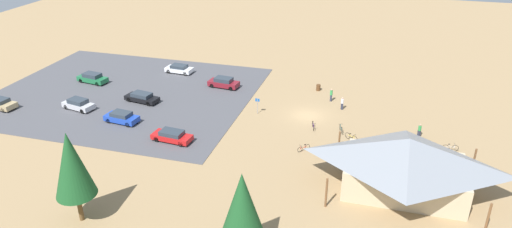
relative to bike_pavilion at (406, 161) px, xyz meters
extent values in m
plane|color=#9E7F56|center=(11.69, -13.86, -3.19)|extent=(160.00, 160.00, 0.00)
cube|color=#4C4C51|center=(38.13, -14.03, -3.17)|extent=(35.83, 30.22, 0.05)
cube|color=#C6B28E|center=(0.00, 0.00, -1.68)|extent=(11.04, 6.95, 3.02)
pyramid|color=gray|center=(0.00, 0.00, 1.12)|extent=(13.84, 9.75, 2.58)
cylinder|color=brown|center=(-6.71, -4.66, -1.68)|extent=(0.20, 0.20, 3.02)
cylinder|color=brown|center=(6.71, -4.66, -1.68)|extent=(0.20, 0.20, 3.02)
cylinder|color=brown|center=(-6.71, 4.66, -1.68)|extent=(0.20, 0.20, 3.02)
cylinder|color=brown|center=(6.71, 4.66, -1.68)|extent=(0.20, 0.20, 3.02)
cylinder|color=brown|center=(11.74, -22.56, -2.74)|extent=(0.60, 0.60, 0.90)
cylinder|color=#99999E|center=(18.07, -12.67, -2.09)|extent=(0.08, 0.08, 2.20)
cube|color=#1959B2|center=(18.07, -12.67, -1.29)|extent=(0.56, 0.04, 0.40)
cylinder|color=brown|center=(26.95, 12.40, -1.85)|extent=(0.42, 0.42, 2.69)
cone|color=#194C23|center=(26.95, 12.40, 2.46)|extent=(3.43, 3.43, 5.92)
cone|color=#194C23|center=(12.07, 12.69, 1.62)|extent=(3.41, 3.41, 5.52)
torus|color=black|center=(10.57, -10.98, -2.81)|extent=(0.23, 0.74, 0.76)
torus|color=black|center=(10.29, -9.92, -2.81)|extent=(0.23, 0.74, 0.76)
cylinder|color=#722D9E|center=(10.43, -10.45, -2.69)|extent=(0.29, 0.98, 0.04)
cylinder|color=#722D9E|center=(10.48, -10.64, -2.61)|extent=(0.04, 0.04, 0.41)
cube|color=black|center=(10.48, -10.64, -2.40)|extent=(0.13, 0.21, 0.05)
cylinder|color=#722D9E|center=(10.32, -10.02, -2.55)|extent=(0.04, 0.04, 0.52)
cylinder|color=black|center=(10.32, -10.02, -2.30)|extent=(0.47, 0.15, 0.03)
torus|color=black|center=(-0.84, -10.67, -2.86)|extent=(0.34, 0.61, 0.66)
torus|color=black|center=(-0.39, -9.80, -2.86)|extent=(0.34, 0.61, 0.66)
cylinder|color=#1E7F38|center=(-0.61, -10.23, -2.75)|extent=(0.45, 0.82, 0.04)
cylinder|color=#1E7F38|center=(-0.70, -10.39, -2.65)|extent=(0.04, 0.04, 0.43)
cube|color=black|center=(-0.70, -10.39, -2.43)|extent=(0.16, 0.21, 0.05)
cylinder|color=#1E7F38|center=(-0.43, -9.88, -2.65)|extent=(0.04, 0.04, 0.41)
cylinder|color=black|center=(-0.43, -9.88, -2.45)|extent=(0.44, 0.25, 0.03)
torus|color=black|center=(-4.55, -9.15, -2.82)|extent=(0.74, 0.18, 0.75)
torus|color=black|center=(-5.59, -9.35, -2.82)|extent=(0.74, 0.18, 0.75)
cylinder|color=silver|center=(-5.07, -9.25, -2.69)|extent=(0.96, 0.22, 0.04)
cylinder|color=silver|center=(-4.88, -9.21, -2.59)|extent=(0.04, 0.04, 0.47)
cube|color=black|center=(-4.88, -9.21, -2.35)|extent=(0.21, 0.12, 0.05)
cylinder|color=silver|center=(-5.48, -9.33, -2.58)|extent=(0.04, 0.04, 0.47)
cylinder|color=black|center=(-5.48, -9.33, -2.35)|extent=(0.12, 0.48, 0.03)
torus|color=black|center=(-3.49, -8.33, -2.85)|extent=(0.23, 0.66, 0.68)
torus|color=black|center=(-3.22, -7.42, -2.85)|extent=(0.23, 0.66, 0.68)
cylinder|color=#B7B7BC|center=(-3.35, -7.88, -2.74)|extent=(0.28, 0.85, 0.04)
cylinder|color=#B7B7BC|center=(-3.40, -8.04, -2.66)|extent=(0.04, 0.04, 0.38)
cube|color=black|center=(-3.40, -8.04, -2.47)|extent=(0.13, 0.21, 0.05)
cylinder|color=#B7B7BC|center=(-3.25, -7.51, -2.61)|extent=(0.04, 0.04, 0.49)
cylinder|color=black|center=(-3.25, -7.51, -2.36)|extent=(0.47, 0.17, 0.03)
torus|color=black|center=(1.69, -9.23, -2.86)|extent=(0.13, 0.66, 0.66)
torus|color=black|center=(1.56, -8.29, -2.86)|extent=(0.13, 0.66, 0.66)
cylinder|color=#2347B7|center=(1.62, -8.76, -2.75)|extent=(0.15, 0.87, 0.04)
cylinder|color=#2347B7|center=(1.65, -8.93, -2.67)|extent=(0.04, 0.04, 0.38)
cube|color=black|center=(1.65, -8.93, -2.48)|extent=(0.11, 0.21, 0.05)
cylinder|color=#2347B7|center=(1.57, -8.38, -2.63)|extent=(0.04, 0.04, 0.45)
cylinder|color=black|center=(1.57, -8.38, -2.41)|extent=(0.48, 0.10, 0.03)
torus|color=black|center=(6.15, -9.05, -2.82)|extent=(0.64, 0.44, 0.74)
torus|color=black|center=(5.28, -8.47, -2.82)|extent=(0.64, 0.44, 0.74)
cylinder|color=yellow|center=(5.71, -8.76, -2.70)|extent=(0.82, 0.56, 0.04)
cylinder|color=yellow|center=(5.87, -8.86, -2.62)|extent=(0.04, 0.04, 0.40)
cube|color=black|center=(5.87, -8.86, -2.42)|extent=(0.21, 0.18, 0.05)
cylinder|color=yellow|center=(5.37, -8.53, -2.59)|extent=(0.04, 0.04, 0.46)
cylinder|color=black|center=(5.37, -8.53, -2.36)|extent=(0.29, 0.42, 0.03)
torus|color=black|center=(10.18, -5.22, -2.87)|extent=(0.45, 0.51, 0.64)
torus|color=black|center=(10.87, -4.43, -2.87)|extent=(0.45, 0.51, 0.64)
cylinder|color=red|center=(10.53, -4.82, -2.77)|extent=(0.66, 0.75, 0.04)
cylinder|color=red|center=(10.40, -4.97, -2.67)|extent=(0.04, 0.04, 0.40)
cube|color=black|center=(10.40, -4.97, -2.47)|extent=(0.19, 0.20, 0.05)
cylinder|color=red|center=(10.80, -4.51, -2.65)|extent=(0.04, 0.04, 0.45)
cylinder|color=black|center=(10.80, -4.51, -2.42)|extent=(0.38, 0.34, 0.03)
torus|color=black|center=(6.88, -9.93, -2.85)|extent=(0.26, 0.67, 0.69)
torus|color=black|center=(7.24, -10.95, -2.85)|extent=(0.26, 0.67, 0.69)
cylinder|color=#197A7F|center=(7.06, -10.44, -2.73)|extent=(0.36, 0.96, 0.04)
cylinder|color=#197A7F|center=(6.99, -10.25, -2.66)|extent=(0.04, 0.04, 0.36)
cube|color=black|center=(6.99, -10.25, -2.48)|extent=(0.14, 0.22, 0.05)
cylinder|color=#197A7F|center=(7.20, -10.85, -2.59)|extent=(0.04, 0.04, 0.50)
cylinder|color=black|center=(7.20, -10.85, -2.34)|extent=(0.46, 0.19, 0.03)
cube|color=white|center=(33.99, -23.65, -2.62)|extent=(4.40, 2.20, 0.61)
cube|color=#2D3842|center=(33.99, -23.65, -2.08)|extent=(2.51, 1.84, 0.46)
cylinder|color=black|center=(35.50, -22.92, -2.82)|extent=(0.65, 0.26, 0.64)
cylinder|color=black|center=(35.38, -24.59, -2.82)|extent=(0.65, 0.26, 0.64)
cylinder|color=black|center=(32.60, -22.71, -2.82)|extent=(0.65, 0.26, 0.64)
cylinder|color=black|center=(32.48, -24.39, -2.82)|extent=(0.65, 0.26, 0.64)
cube|color=black|center=(34.14, -11.86, -2.64)|extent=(4.94, 2.53, 0.57)
cube|color=#2D3842|center=(34.14, -11.86, -2.10)|extent=(2.86, 1.99, 0.51)
cylinder|color=black|center=(35.85, -11.33, -2.82)|extent=(0.67, 0.32, 0.64)
cylinder|color=black|center=(35.60, -12.89, -2.82)|extent=(0.67, 0.32, 0.64)
cylinder|color=black|center=(32.68, -10.82, -2.82)|extent=(0.67, 0.32, 0.64)
cylinder|color=black|center=(32.43, -12.38, -2.82)|extent=(0.67, 0.32, 0.64)
cube|color=#1E6B3D|center=(44.69, -16.20, -2.58)|extent=(4.83, 2.46, 0.69)
cube|color=#2D3842|center=(44.69, -16.20, -1.95)|extent=(2.79, 1.94, 0.57)
cylinder|color=black|center=(46.36, -15.67, -2.82)|extent=(0.67, 0.31, 0.64)
cylinder|color=black|center=(46.12, -17.21, -2.82)|extent=(0.67, 0.31, 0.64)
cylinder|color=black|center=(43.26, -15.19, -2.82)|extent=(0.67, 0.31, 0.64)
cylinder|color=black|center=(43.02, -16.74, -2.82)|extent=(0.67, 0.31, 0.64)
cube|color=#BCBCC1|center=(41.01, -7.40, -2.59)|extent=(4.54, 2.58, 0.66)
cube|color=#2D3842|center=(41.01, -7.40, -1.98)|extent=(2.65, 2.00, 0.55)
cylinder|color=black|center=(42.58, -6.93, -2.82)|extent=(0.67, 0.34, 0.64)
cylinder|color=black|center=(42.28, -8.45, -2.82)|extent=(0.67, 0.34, 0.64)
cylinder|color=black|center=(39.74, -6.35, -2.82)|extent=(0.67, 0.34, 0.64)
cylinder|color=black|center=(39.43, -7.87, -2.82)|extent=(0.67, 0.34, 0.64)
cylinder|color=black|center=(49.81, -3.82, -2.82)|extent=(0.66, 0.29, 0.64)
cylinder|color=black|center=(49.63, -5.49, -2.82)|extent=(0.66, 0.29, 0.64)
cube|color=red|center=(25.45, -2.81, -2.63)|extent=(4.79, 2.24, 0.59)
cube|color=#2D3842|center=(25.45, -2.81, -2.09)|extent=(2.74, 1.84, 0.49)
cylinder|color=black|center=(27.10, -2.14, -2.82)|extent=(0.66, 0.28, 0.64)
cylinder|color=black|center=(26.95, -3.75, -2.82)|extent=(0.66, 0.28, 0.64)
cylinder|color=black|center=(23.95, -1.86, -2.82)|extent=(0.66, 0.28, 0.64)
cylinder|color=black|center=(23.81, -3.47, -2.82)|extent=(0.66, 0.28, 0.64)
cube|color=maroon|center=(25.22, -19.86, -2.57)|extent=(4.58, 2.26, 0.70)
cube|color=#2D3842|center=(25.22, -19.86, -1.94)|extent=(2.62, 1.86, 0.57)
cylinder|color=black|center=(26.80, -19.19, -2.82)|extent=(0.66, 0.28, 0.64)
cylinder|color=black|center=(26.64, -20.81, -2.82)|extent=(0.66, 0.28, 0.64)
cylinder|color=black|center=(23.80, -18.90, -2.82)|extent=(0.66, 0.28, 0.64)
cylinder|color=black|center=(23.65, -20.52, -2.82)|extent=(0.66, 0.28, 0.64)
cube|color=#1E42B2|center=(33.51, -5.51, -2.59)|extent=(4.41, 2.27, 0.67)
cube|color=#2D3842|center=(33.51, -5.51, -2.01)|extent=(2.53, 1.85, 0.49)
cylinder|color=black|center=(35.03, -4.87, -2.82)|extent=(0.66, 0.29, 0.64)
cylinder|color=black|center=(34.85, -6.46, -2.82)|extent=(0.66, 0.29, 0.64)
cylinder|color=black|center=(32.16, -4.56, -2.82)|extent=(0.66, 0.29, 0.64)
cylinder|color=black|center=(31.99, -6.15, -2.82)|extent=(0.66, 0.29, 0.64)
cube|color=#2D3347|center=(7.72, -16.98, -2.75)|extent=(0.33, 0.38, 0.88)
cylinder|color=silver|center=(7.72, -16.98, -2.01)|extent=(0.36, 0.36, 0.60)
sphere|color=tan|center=(7.72, -16.98, -1.59)|extent=(0.24, 0.24, 0.24)
cube|color=#2D3347|center=(-1.82, -11.81, -2.78)|extent=(0.39, 0.40, 0.82)
cylinder|color=green|center=(-1.82, -11.81, -2.08)|extent=(0.36, 0.36, 0.58)
sphere|color=tan|center=(-1.82, -11.81, -1.67)|extent=(0.24, 0.24, 0.24)
cube|color=#2D3347|center=(9.48, -19.26, -2.73)|extent=(0.25, 0.32, 0.91)
cylinder|color=green|center=(9.48, -19.26, -1.95)|extent=(0.36, 0.36, 0.64)
sphere|color=tan|center=(9.48, -19.26, -1.51)|extent=(0.24, 0.24, 0.24)
camera|label=1|loc=(3.15, 40.12, 22.89)|focal=32.97mm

